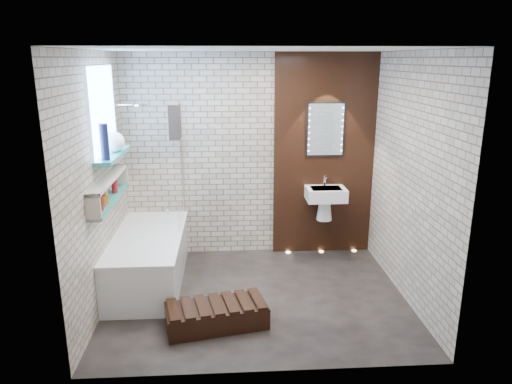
{
  "coord_description": "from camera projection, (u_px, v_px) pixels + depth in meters",
  "views": [
    {
      "loc": [
        -0.31,
        -4.72,
        2.52
      ],
      "look_at": [
        0.0,
        0.15,
        1.15
      ],
      "focal_mm": 33.49,
      "sensor_mm": 36.0,
      "label": 1
    }
  ],
  "objects": [
    {
      "name": "ground",
      "position": [
        257.0,
        297.0,
        5.23
      ],
      "size": [
        3.2,
        3.2,
        0.0
      ],
      "primitive_type": "plane",
      "color": "black",
      "rests_on": "ground"
    },
    {
      "name": "room_shell",
      "position": [
        257.0,
        182.0,
        4.88
      ],
      "size": [
        3.24,
        3.2,
        2.6
      ],
      "color": "gray",
      "rests_on": "ground"
    },
    {
      "name": "walnut_panel",
      "position": [
        324.0,
        156.0,
        6.16
      ],
      "size": [
        1.3,
        0.06,
        2.6
      ],
      "primitive_type": "cube",
      "color": "black",
      "rests_on": "ground"
    },
    {
      "name": "clerestory_window",
      "position": [
        104.0,
        120.0,
        4.96
      ],
      "size": [
        0.18,
        1.0,
        0.94
      ],
      "color": "#7FADE0",
      "rests_on": "room_shell"
    },
    {
      "name": "display_niche",
      "position": [
        109.0,
        190.0,
        4.96
      ],
      "size": [
        0.14,
        1.3,
        0.26
      ],
      "color": "teal",
      "rests_on": "room_shell"
    },
    {
      "name": "bathtub",
      "position": [
        149.0,
        258.0,
        5.51
      ],
      "size": [
        0.79,
        1.74,
        0.7
      ],
      "color": "white",
      "rests_on": "ground"
    },
    {
      "name": "bath_screen",
      "position": [
        179.0,
        166.0,
        5.69
      ],
      "size": [
        0.01,
        0.78,
        1.4
      ],
      "primitive_type": "cube",
      "color": "white",
      "rests_on": "bathtub"
    },
    {
      "name": "towel",
      "position": [
        175.0,
        121.0,
        5.27
      ],
      "size": [
        0.11,
        0.29,
        0.38
      ],
      "primitive_type": "cube",
      "color": "#292521",
      "rests_on": "bath_screen"
    },
    {
      "name": "shower_head",
      "position": [
        140.0,
        105.0,
        5.52
      ],
      "size": [
        0.18,
        0.18,
        0.02
      ],
      "primitive_type": "cylinder",
      "color": "silver",
      "rests_on": "room_shell"
    },
    {
      "name": "washbasin",
      "position": [
        325.0,
        198.0,
        6.11
      ],
      "size": [
        0.5,
        0.36,
        0.58
      ],
      "color": "white",
      "rests_on": "walnut_panel"
    },
    {
      "name": "led_mirror",
      "position": [
        326.0,
        130.0,
        6.03
      ],
      "size": [
        0.5,
        0.02,
        0.7
      ],
      "color": "black",
      "rests_on": "walnut_panel"
    },
    {
      "name": "walnut_step",
      "position": [
        217.0,
        316.0,
        4.64
      ],
      "size": [
        1.03,
        0.62,
        0.21
      ],
      "primitive_type": "cube",
      "rotation": [
        0.0,
        0.0,
        0.21
      ],
      "color": "black",
      "rests_on": "ground"
    },
    {
      "name": "niche_bottles",
      "position": [
        108.0,
        195.0,
        4.89
      ],
      "size": [
        0.06,
        0.68,
        0.16
      ],
      "color": "maroon",
      "rests_on": "display_niche"
    },
    {
      "name": "sill_vases",
      "position": [
        113.0,
        142.0,
        5.04
      ],
      "size": [
        0.22,
        0.59,
        0.36
      ],
      "color": "white",
      "rests_on": "clerestory_window"
    },
    {
      "name": "floor_uplights",
      "position": [
        321.0,
        251.0,
        6.44
      ],
      "size": [
        0.96,
        0.06,
        0.01
      ],
      "color": "#FFD899",
      "rests_on": "ground"
    }
  ]
}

